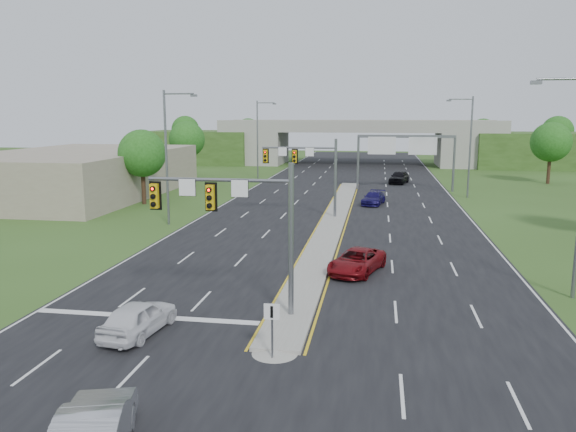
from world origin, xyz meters
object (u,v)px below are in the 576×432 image
(sign_gantry, at_px, (404,147))
(car_silver, at_px, (94,432))
(keep_right_sign, at_px, (272,321))
(signal_mast_near, at_px, (240,214))
(car_far_c, at_px, (399,177))
(car_far_b, at_px, (374,198))
(overpass, at_px, (359,145))
(signal_mast_far, at_px, (310,165))
(car_white, at_px, (138,317))
(car_far_a, at_px, (357,261))

(sign_gantry, height_order, car_silver, sign_gantry)
(keep_right_sign, relative_size, car_silver, 0.46)
(signal_mast_near, distance_m, keep_right_sign, 5.94)
(sign_gantry, relative_size, car_silver, 2.42)
(keep_right_sign, xyz_separation_m, car_far_c, (6.42, 56.56, -0.66))
(car_far_b, bearing_deg, overpass, 105.30)
(keep_right_sign, distance_m, car_silver, 7.69)
(signal_mast_near, height_order, signal_mast_far, same)
(sign_gantry, distance_m, car_white, 49.73)
(signal_mast_far, bearing_deg, car_white, -97.55)
(keep_right_sign, xyz_separation_m, sign_gantry, (6.68, 49.45, 3.72))
(sign_gantry, distance_m, car_far_b, 12.92)
(sign_gantry, bearing_deg, car_far_b, -106.31)
(car_white, bearing_deg, car_far_c, -95.67)
(signal_mast_near, bearing_deg, car_white, -141.92)
(car_far_a, bearing_deg, car_far_c, 103.06)
(overpass, xyz_separation_m, car_far_a, (2.63, -72.16, -2.86))
(signal_mast_far, height_order, car_far_c, signal_mast_far)
(signal_mast_near, xyz_separation_m, sign_gantry, (8.95, 44.99, 0.51))
(car_silver, height_order, car_far_a, car_silver)
(car_silver, bearing_deg, car_white, -90.37)
(sign_gantry, relative_size, car_far_c, 2.35)
(car_silver, bearing_deg, overpass, -109.00)
(signal_mast_near, height_order, car_far_c, signal_mast_near)
(car_white, bearing_deg, sign_gantry, -97.77)
(sign_gantry, relative_size, car_white, 2.73)
(signal_mast_far, xyz_separation_m, car_far_b, (5.55, 8.39, -4.05))
(sign_gantry, height_order, overpass, overpass)
(car_far_c, bearing_deg, car_far_b, -85.05)
(keep_right_sign, bearing_deg, car_white, 165.35)
(overpass, distance_m, car_far_a, 72.27)
(sign_gantry, relative_size, car_far_a, 2.38)
(car_silver, xyz_separation_m, car_far_c, (9.91, 63.39, 0.05))
(keep_right_sign, height_order, car_white, keep_right_sign)
(car_white, bearing_deg, car_silver, 113.47)
(signal_mast_far, xyz_separation_m, car_far_c, (8.69, 27.11, -3.86))
(car_far_b, bearing_deg, car_far_c, 91.77)
(overpass, height_order, car_far_b, overpass)
(car_far_c, bearing_deg, car_far_a, -80.45)
(signal_mast_near, height_order, overpass, overpass)
(keep_right_sign, bearing_deg, car_far_c, 83.52)
(car_silver, relative_size, car_far_c, 0.97)
(signal_mast_near, distance_m, sign_gantry, 45.88)
(overpass, distance_m, car_far_b, 46.89)
(signal_mast_near, relative_size, car_far_a, 1.44)
(overpass, height_order, car_silver, overpass)
(car_white, height_order, car_far_a, car_white)
(signal_mast_far, xyz_separation_m, car_silver, (-1.22, -36.28, -3.92))
(car_silver, distance_m, car_far_a, 20.14)
(car_far_a, relative_size, car_far_c, 0.99)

